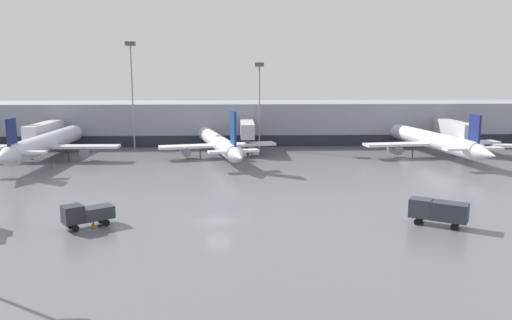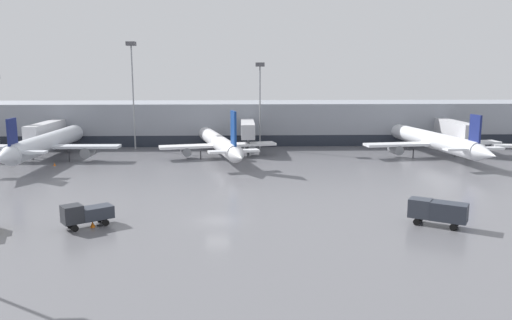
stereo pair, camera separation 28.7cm
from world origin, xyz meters
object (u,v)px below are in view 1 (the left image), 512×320
Objects in this scene: service_truck_3 at (438,210)px; apron_light_mast_0 at (131,67)px; traffic_cone_0 at (93,224)px; traffic_cone_1 at (54,164)px; parked_jet_2 at (433,141)px; service_truck_0 at (87,214)px; parked_jet_0 at (218,143)px; parked_jet_3 at (46,144)px; apron_light_mast_2 at (259,81)px.

apron_light_mast_0 is (-41.91, 53.88, 15.11)m from service_truck_3.
traffic_cone_0 reaches higher than traffic_cone_1.
parked_jet_2 is 68.06m from traffic_cone_1.
traffic_cone_0 is 1.17× the size of traffic_cone_1.
service_truck_0 is 55.50m from apron_light_mast_0.
parked_jet_3 is (-30.32, -3.29, 0.45)m from parked_jet_0.
apron_light_mast_2 is (8.14, 10.56, 11.18)m from parked_jet_0.
apron_light_mast_0 reaches higher than parked_jet_3.
traffic_cone_1 is (-27.55, -7.56, -2.50)m from parked_jet_0.
apron_light_mast_2 is (19.34, 52.81, 13.63)m from traffic_cone_0.
apron_light_mast_0 is at bearing -20.30° from service_truck_3.
parked_jet_3 is at bearing -4.20° from service_truck_3.
apron_light_mast_0 is at bearing -119.37° from service_truck_0.
traffic_cone_1 is at bearing -2.54° from service_truck_3.
parked_jet_3 is 57.20× the size of traffic_cone_0.
parked_jet_3 is 23.33m from apron_light_mast_0.
parked_jet_0 reaches higher than service_truck_0.
service_truck_0 is at bearing 169.29° from traffic_cone_0.
traffic_cone_0 is at bearing -64.77° from traffic_cone_1.
service_truck_3 is 0.27× the size of apron_light_mast_0.
parked_jet_0 is at bearing -83.03° from parked_jet_3.
service_truck_3 reaches higher than service_truck_0.
traffic_cone_1 is (-67.66, -6.79, -2.77)m from parked_jet_2.
parked_jet_0 is 49.37m from service_truck_3.
parked_jet_2 is 6.38× the size of service_truck_3.
service_truck_0 is 57.73m from apron_light_mast_2.
parked_jet_0 is 7.08× the size of service_truck_0.
traffic_cone_0 is at bearing -110.11° from apron_light_mast_2.
service_truck_0 is at bearing 30.48° from service_truck_3.
apron_light_mast_2 reaches higher than traffic_cone_1.
apron_light_mast_2 reaches higher than service_truck_0.
service_truck_3 is 69.91m from apron_light_mast_0.
traffic_cone_0 is at bearing 30.66° from service_truck_3.
parked_jet_0 is at bearing -31.70° from apron_light_mast_0.
apron_light_mast_2 reaches higher than parked_jet_0.
traffic_cone_1 is (-15.70, 34.58, -1.14)m from service_truck_0.
apron_light_mast_2 is (-16.13, 53.54, 12.33)m from service_truck_3.
service_truck_3 is 35.49m from traffic_cone_0.
apron_light_mast_0 reaches higher than traffic_cone_0.
apron_light_mast_0 reaches higher than apron_light_mast_2.
traffic_cone_0 is 0.04× the size of apron_light_mast_2.
traffic_cone_0 is at bearing 151.80° from parked_jet_0.
traffic_cone_0 is (-11.20, -42.26, -2.45)m from parked_jet_0.
traffic_cone_1 is at bearing 91.99° from parked_jet_0.
parked_jet_0 is 43.79m from service_truck_0.
apron_light_mast_2 is at bearing 69.89° from traffic_cone_0.
service_truck_0 is at bearing 120.66° from parked_jet_2.
parked_jet_0 is 30.50m from parked_jet_3.
parked_jet_2 is 67.08× the size of traffic_cone_1.
service_truck_0 is 0.24× the size of apron_light_mast_0.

